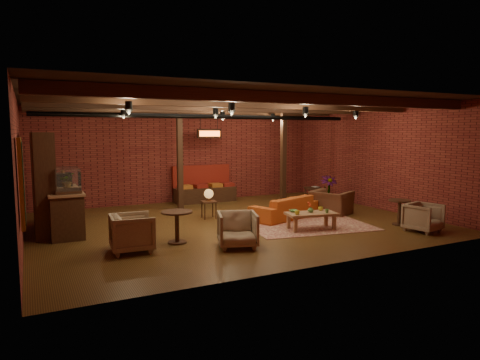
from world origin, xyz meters
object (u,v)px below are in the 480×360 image
armchair_a (132,231)px  side_table_book (313,189)px  armchair_far (423,216)px  sofa (284,207)px  side_table_lamp (209,196)px  plant_tall (329,161)px  armchair_b (238,228)px  round_table_right (400,208)px  round_table_left (177,222)px  armchair_right (331,198)px  coffee_table (311,214)px

armchair_a → side_table_book: bearing=-61.5°
side_table_book → armchair_far: (0.05, -4.40, -0.15)m
sofa → side_table_lamp: 2.14m
side_table_book → plant_tall: (0.20, -0.54, 0.96)m
side_table_lamp → armchair_b: side_table_lamp is taller
sofa → plant_tall: size_ratio=0.72×
armchair_b → armchair_far: armchair_b is taller
sofa → round_table_right: bearing=117.9°
round_table_left → round_table_right: 5.80m
side_table_lamp → armchair_a: (-2.65, -2.39, -0.21)m
round_table_left → side_table_book: size_ratio=1.10×
armchair_right → armchair_far: bearing=167.7°
plant_tall → sofa: bearing=-156.2°
armchair_b → side_table_book: (4.61, 3.65, 0.12)m
round_table_left → armchair_a: 1.04m
side_table_book → armchair_a: bearing=-155.8°
side_table_lamp → side_table_book: (4.01, 0.60, -0.10)m
armchair_right → side_table_book: armchair_right is taller
round_table_left → armchair_b: size_ratio=0.86×
sofa → side_table_lamp: (-1.88, 0.97, 0.32)m
sofa → armchair_far: 3.57m
sofa → coffee_table: size_ratio=1.61×
coffee_table → plant_tall: (2.47, 2.46, 1.12)m
armchair_right → side_table_book: (0.54, 1.63, 0.07)m
side_table_book → round_table_left: bearing=-153.8°
coffee_table → plant_tall: 3.66m
sofa → plant_tall: 2.81m
plant_tall → armchair_a: bearing=-160.3°
round_table_left → side_table_book: bearing=26.2°
side_table_lamp → armchair_b: size_ratio=1.01×
round_table_right → coffee_table: bearing=165.5°
armchair_b → round_table_left: bearing=158.7°
armchair_a → armchair_b: (2.05, -0.66, -0.01)m
side_table_book → plant_tall: size_ratio=0.21×
sofa → armchair_b: size_ratio=2.61×
armchair_a → armchair_b: 2.15m
armchair_right → side_table_book: 1.71m
armchair_b → armchair_far: bearing=9.7°
round_table_right → plant_tall: (0.11, 3.08, 1.05)m
armchair_b → armchair_a: bearing=-179.0°
round_table_left → round_table_right: round_table_left is taller
round_table_left → armchair_far: armchair_far is taller
sofa → side_table_book: bearing=-163.1°
sofa → armchair_b: 3.24m
round_table_left → plant_tall: size_ratio=0.24×
armchair_a → armchair_far: size_ratio=1.12×
sofa → armchair_far: (2.18, -2.83, 0.07)m
side_table_lamp → side_table_book: bearing=8.5°
round_table_left → armchair_far: (5.70, -1.62, -0.10)m
sofa → armchair_a: size_ratio=2.52×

